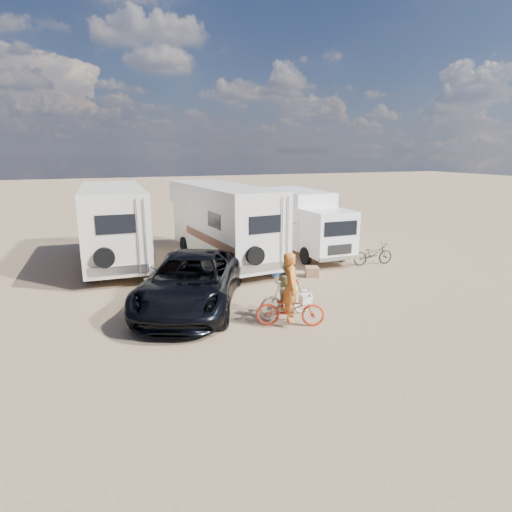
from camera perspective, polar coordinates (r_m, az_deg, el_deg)
name	(u,v)px	position (r m, az deg, el deg)	size (l,w,h in m)	color
ground	(303,313)	(12.76, 6.28, -7.56)	(140.00, 140.00, 0.00)	#9F805F
rv_main	(223,224)	(18.22, -4.45, 4.28)	(2.24, 7.59, 3.25)	white
rv_left	(114,227)	(18.43, -18.37, 3.72)	(2.33, 6.82, 3.25)	beige
box_truck	(305,223)	(19.75, 6.50, 4.40)	(1.94, 6.14, 2.86)	white
dark_suv	(191,281)	(13.11, -8.66, -3.34)	(2.66, 5.76, 1.60)	black
bike_man	(290,309)	(11.69, 4.60, -6.99)	(0.65, 1.86, 0.97)	red
bike_woman	(287,298)	(12.28, 4.18, -5.59)	(0.53, 1.87, 1.12)	#B9BFA6
rider_man	(291,293)	(11.54, 4.64, -4.92)	(0.68, 0.45, 1.87)	#C56522
rider_woman	(287,292)	(12.22, 4.20, -4.79)	(0.72, 0.56, 1.48)	tan
bike_parked	(373,254)	(18.45, 15.31, 0.27)	(0.62, 1.77, 0.93)	#242623
cooler	(277,270)	(16.35, 2.78, -1.87)	(0.54, 0.39, 0.43)	#2E5388
crate	(312,272)	(16.33, 7.45, -2.09)	(0.48, 0.48, 0.38)	#896347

